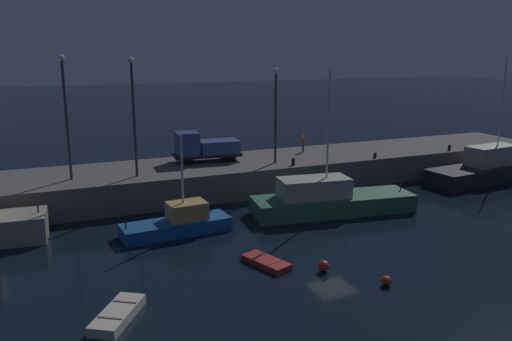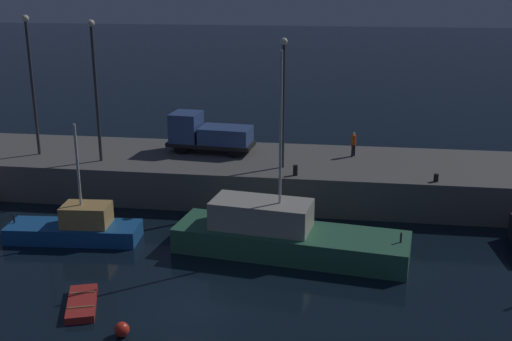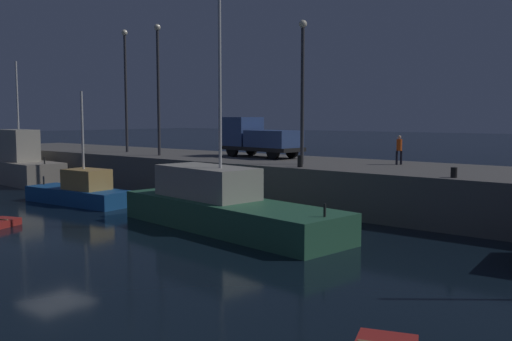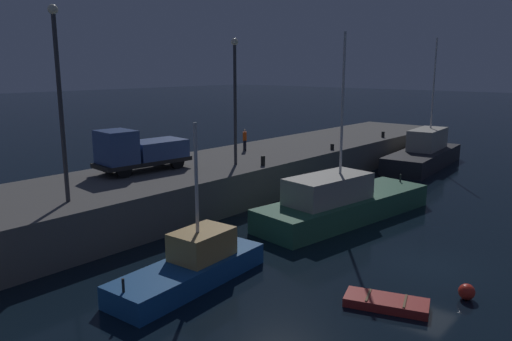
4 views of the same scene
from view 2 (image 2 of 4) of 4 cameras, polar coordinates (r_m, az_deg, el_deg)
ground_plane at (r=27.90m, az=-5.99°, el=-12.32°), size 320.00×320.00×0.00m
pier_quay at (r=41.43m, az=-0.87°, el=-0.41°), size 62.22×8.08×2.36m
fishing_trawler_red at (r=32.52m, az=2.46°, el=-5.81°), size 12.24×4.88×10.34m
fishing_boat_orange at (r=35.48m, az=-15.82°, el=-4.95°), size 7.21×2.73×6.43m
dinghy_orange_near at (r=28.84m, az=-15.42°, el=-11.47°), size 2.08×3.17×0.37m
mooring_buoy_mid at (r=26.30m, az=-12.00°, el=-13.84°), size 0.61×0.61×0.61m
lamp_post_west at (r=43.31m, az=-19.58°, el=8.03°), size 0.44×0.44×9.00m
lamp_post_east at (r=40.56m, az=-14.28°, el=7.80°), size 0.44×0.44×8.81m
lamp_post_central at (r=38.00m, az=2.48°, el=6.96°), size 0.44×0.44×7.88m
utility_truck at (r=42.30m, az=-4.44°, el=3.33°), size 5.87×2.64×2.61m
dockworker at (r=41.66m, az=8.79°, el=2.49°), size 0.40×0.40×1.62m
bollard_central at (r=37.72m, az=15.92°, el=-0.63°), size 0.28×0.28×0.45m
bollard_east at (r=37.46m, az=3.57°, el=0.03°), size 0.28×0.28×0.63m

